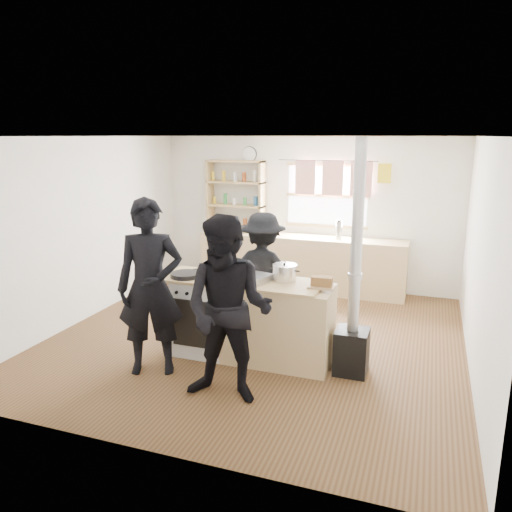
{
  "coord_description": "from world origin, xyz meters",
  "views": [
    {
      "loc": [
        1.96,
        -5.59,
        2.51
      ],
      "look_at": [
        0.03,
        -0.1,
        1.1
      ],
      "focal_mm": 35.0,
      "sensor_mm": 36.0,
      "label": 1
    }
  ],
  "objects_px": {
    "thermos": "(339,230)",
    "person_near_right": "(228,311)",
    "stockpot_stove": "(212,268)",
    "bread_board": "(322,283)",
    "flue_heater": "(353,316)",
    "skillet_greens": "(185,275)",
    "stockpot_counter": "(285,272)",
    "person_far": "(263,273)",
    "cooking_island": "(253,319)",
    "person_near_left": "(150,288)",
    "roast_tray": "(253,277)"
  },
  "relations": [
    {
      "from": "thermos",
      "to": "person_far",
      "type": "distance_m",
      "value": 2.06
    },
    {
      "from": "bread_board",
      "to": "person_far",
      "type": "height_order",
      "value": "person_far"
    },
    {
      "from": "thermos",
      "to": "stockpot_stove",
      "type": "distance_m",
      "value": 2.86
    },
    {
      "from": "cooking_island",
      "to": "stockpot_stove",
      "type": "xyz_separation_m",
      "value": [
        -0.53,
        0.09,
        0.54
      ]
    },
    {
      "from": "cooking_island",
      "to": "roast_tray",
      "type": "height_order",
      "value": "roast_tray"
    },
    {
      "from": "skillet_greens",
      "to": "person_near_right",
      "type": "height_order",
      "value": "person_near_right"
    },
    {
      "from": "thermos",
      "to": "person_near_right",
      "type": "bearing_deg",
      "value": -95.7
    },
    {
      "from": "stockpot_stove",
      "to": "stockpot_counter",
      "type": "distance_m",
      "value": 0.87
    },
    {
      "from": "person_near_left",
      "to": "flue_heater",
      "type": "bearing_deg",
      "value": -5.53
    },
    {
      "from": "bread_board",
      "to": "person_far",
      "type": "relative_size",
      "value": 0.18
    },
    {
      "from": "stockpot_stove",
      "to": "person_near_right",
      "type": "relative_size",
      "value": 0.11
    },
    {
      "from": "cooking_island",
      "to": "skillet_greens",
      "type": "relative_size",
      "value": 5.44
    },
    {
      "from": "thermos",
      "to": "bread_board",
      "type": "height_order",
      "value": "thermos"
    },
    {
      "from": "roast_tray",
      "to": "person_near_right",
      "type": "xyz_separation_m",
      "value": [
        0.09,
        -0.94,
        -0.06
      ]
    },
    {
      "from": "flue_heater",
      "to": "person_far",
      "type": "relative_size",
      "value": 1.59
    },
    {
      "from": "cooking_island",
      "to": "person_near_left",
      "type": "height_order",
      "value": "person_near_left"
    },
    {
      "from": "skillet_greens",
      "to": "stockpot_counter",
      "type": "relative_size",
      "value": 1.33
    },
    {
      "from": "thermos",
      "to": "person_near_right",
      "type": "height_order",
      "value": "person_near_right"
    },
    {
      "from": "cooking_island",
      "to": "person_far",
      "type": "height_order",
      "value": "person_far"
    },
    {
      "from": "skillet_greens",
      "to": "thermos",
      "type": "bearing_deg",
      "value": 66.74
    },
    {
      "from": "skillet_greens",
      "to": "person_near_right",
      "type": "distance_m",
      "value": 1.2
    },
    {
      "from": "flue_heater",
      "to": "person_near_right",
      "type": "height_order",
      "value": "flue_heater"
    },
    {
      "from": "roast_tray",
      "to": "flue_heater",
      "type": "bearing_deg",
      "value": 0.3
    },
    {
      "from": "cooking_island",
      "to": "person_near_right",
      "type": "height_order",
      "value": "person_near_right"
    },
    {
      "from": "person_near_left",
      "to": "person_near_right",
      "type": "relative_size",
      "value": 1.05
    },
    {
      "from": "bread_board",
      "to": "flue_heater",
      "type": "relative_size",
      "value": 0.11
    },
    {
      "from": "stockpot_stove",
      "to": "person_near_right",
      "type": "distance_m",
      "value": 1.21
    },
    {
      "from": "bread_board",
      "to": "flue_heater",
      "type": "height_order",
      "value": "flue_heater"
    },
    {
      "from": "stockpot_counter",
      "to": "person_near_left",
      "type": "height_order",
      "value": "person_near_left"
    },
    {
      "from": "skillet_greens",
      "to": "flue_heater",
      "type": "bearing_deg",
      "value": 3.6
    },
    {
      "from": "bread_board",
      "to": "person_near_right",
      "type": "bearing_deg",
      "value": -126.21
    },
    {
      "from": "stockpot_counter",
      "to": "bread_board",
      "type": "bearing_deg",
      "value": -16.4
    },
    {
      "from": "thermos",
      "to": "stockpot_stove",
      "type": "height_order",
      "value": "thermos"
    },
    {
      "from": "stockpot_stove",
      "to": "person_near_left",
      "type": "xyz_separation_m",
      "value": [
        -0.38,
        -0.76,
        -0.06
      ]
    },
    {
      "from": "roast_tray",
      "to": "flue_heater",
      "type": "relative_size",
      "value": 0.17
    },
    {
      "from": "flue_heater",
      "to": "person_far",
      "type": "bearing_deg",
      "value": 147.26
    },
    {
      "from": "skillet_greens",
      "to": "stockpot_counter",
      "type": "bearing_deg",
      "value": 12.6
    },
    {
      "from": "stockpot_stove",
      "to": "skillet_greens",
      "type": "bearing_deg",
      "value": -139.1
    },
    {
      "from": "bread_board",
      "to": "skillet_greens",
      "type": "bearing_deg",
      "value": -175.76
    },
    {
      "from": "thermos",
      "to": "flue_heater",
      "type": "distance_m",
      "value": 2.88
    },
    {
      "from": "roast_tray",
      "to": "bread_board",
      "type": "xyz_separation_m",
      "value": [
        0.78,
        0.0,
        0.01
      ]
    },
    {
      "from": "skillet_greens",
      "to": "person_far",
      "type": "bearing_deg",
      "value": 56.86
    },
    {
      "from": "cooking_island",
      "to": "skillet_greens",
      "type": "distance_m",
      "value": 0.93
    },
    {
      "from": "person_near_left",
      "to": "person_far",
      "type": "bearing_deg",
      "value": 39.69
    },
    {
      "from": "stockpot_stove",
      "to": "flue_heater",
      "type": "bearing_deg",
      "value": -3.16
    },
    {
      "from": "thermos",
      "to": "skillet_greens",
      "type": "distance_m",
      "value": 3.15
    },
    {
      "from": "skillet_greens",
      "to": "person_near_right",
      "type": "relative_size",
      "value": 0.2
    },
    {
      "from": "flue_heater",
      "to": "stockpot_stove",
      "type": "bearing_deg",
      "value": 176.84
    },
    {
      "from": "thermos",
      "to": "stockpot_stove",
      "type": "xyz_separation_m",
      "value": [
        -1.0,
        -2.68,
        -0.04
      ]
    },
    {
      "from": "stockpot_counter",
      "to": "stockpot_stove",
      "type": "bearing_deg",
      "value": -177.6
    }
  ]
}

